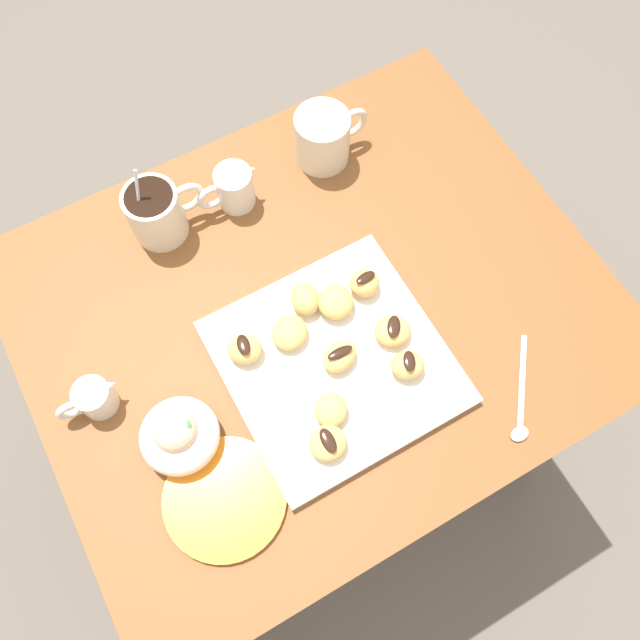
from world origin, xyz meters
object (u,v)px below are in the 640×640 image
beignet_4 (331,410)px  saucer_orange_left (225,499)px  dining_table (316,343)px  cream_pitcher_white (233,187)px  beignet_2 (408,365)px  beignet_5 (290,333)px  beignet_9 (340,357)px  pastry_plate_square (335,362)px  ice_cream_bowl (179,435)px  beignet_8 (305,299)px  beignet_1 (393,331)px  beignet_7 (365,283)px  beignet_6 (245,349)px  coffee_mug_cream_right (323,136)px  coffee_mug_cream_left (157,212)px  beignet_3 (336,302)px  beignet_0 (328,443)px  chocolate_sauce_pitcher (94,398)px

beignet_4 → saucer_orange_left: bearing=-170.3°
saucer_orange_left → dining_table: bearing=37.4°
cream_pitcher_white → beignet_2: bearing=-77.8°
beignet_5 → beignet_9: bearing=-56.5°
pastry_plate_square → cream_pitcher_white: cream_pitcher_white is taller
beignet_5 → ice_cream_bowl: bearing=-163.6°
pastry_plate_square → beignet_8: size_ratio=5.79×
beignet_1 → beignet_7: (0.00, 0.08, 0.00)m
beignet_1 → beignet_2: beignet_2 is taller
beignet_6 → beignet_8: bearing=13.4°
beignet_5 → beignet_7: (0.13, 0.01, 0.00)m
coffee_mug_cream_right → beignet_7: (-0.07, -0.25, -0.02)m
coffee_mug_cream_left → beignet_2: bearing=-62.1°
ice_cream_bowl → beignet_2: ice_cream_bowl is taller
coffee_mug_cream_left → beignet_5: (0.09, -0.27, -0.02)m
coffee_mug_cream_right → beignet_8: size_ratio=2.44×
beignet_7 → beignet_3: bearing=-174.3°
pastry_plate_square → beignet_9: size_ratio=5.66×
dining_table → beignet_0: beignet_0 is taller
dining_table → chocolate_sauce_pitcher: 0.39m
coffee_mug_cream_right → chocolate_sauce_pitcher: 0.54m
beignet_9 → beignet_1: bearing=-2.1°
beignet_1 → beignet_5: 0.15m
dining_table → beignet_6: 0.22m
beignet_7 → beignet_8: (-0.09, 0.02, 0.00)m
beignet_2 → beignet_9: beignet_2 is taller
coffee_mug_cream_left → beignet_1: bearing=-57.2°
beignet_8 → beignet_9: (-0.00, -0.10, -0.00)m
beignet_3 → beignet_5: 0.08m
pastry_plate_square → beignet_5: beignet_5 is taller
saucer_orange_left → beignet_5: beignet_5 is taller
beignet_5 → beignet_8: size_ratio=1.05×
pastry_plate_square → beignet_2: 0.11m
beignet_1 → beignet_6: 0.21m
beignet_1 → beignet_9: same height
dining_table → ice_cream_bowl: size_ratio=7.88×
beignet_8 → beignet_4: bearing=-106.7°
beignet_0 → beignet_9: size_ratio=0.95×
coffee_mug_cream_right → beignet_7: size_ratio=2.87×
coffee_mug_cream_left → dining_table: bearing=-59.0°
beignet_9 → cream_pitcher_white: bearing=91.1°
ice_cream_bowl → beignet_8: size_ratio=2.07×
beignet_2 → beignet_7: bearing=84.9°
coffee_mug_cream_left → beignet_7: size_ratio=3.21×
beignet_3 → beignet_9: (-0.04, -0.08, -0.00)m
dining_table → beignet_3: beignet_3 is taller
coffee_mug_cream_right → beignet_8: bearing=-124.9°
ice_cream_bowl → beignet_5: 0.21m
beignet_3 → beignet_8: size_ratio=1.04×
dining_table → beignet_6: (-0.13, -0.02, 0.18)m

